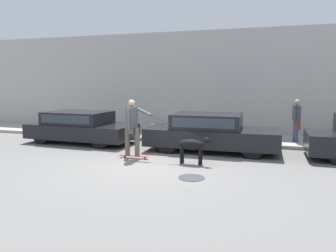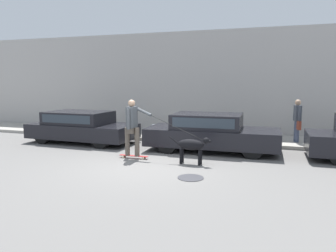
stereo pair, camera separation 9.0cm
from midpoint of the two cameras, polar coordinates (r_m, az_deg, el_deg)
The scene contains 10 objects.
ground_plane at distance 9.00m, azimuth -3.83°, elevation -7.02°, with size 36.00×36.00×0.00m, color slate.
back_wall at distance 14.58m, azimuth 5.37°, elevation 7.45°, with size 32.00×0.30×4.47m.
sidewalk_curb at distance 13.44m, azimuth 3.93°, elevation -1.86°, with size 30.00×2.38×0.12m.
parked_car_0 at distance 12.80m, azimuth -14.60°, elevation -0.17°, with size 4.07×1.88×1.18m.
parked_car_1 at distance 10.93m, azimuth 7.72°, elevation -1.18°, with size 4.35×1.90×1.24m.
dog at distance 9.14m, azimuth 4.44°, elevation -3.40°, with size 1.21×0.34×0.78m.
skateboarder at distance 9.78m, azimuth -5.96°, elevation 0.15°, with size 2.69×0.59×1.76m.
pedestrian_with_bag at distance 12.64m, azimuth 21.79°, elevation 1.15°, with size 0.27×0.68×1.54m.
manhole_cover at distance 7.95m, azimuth 4.29°, elevation -8.97°, with size 0.63×0.63×0.01m.
fire_hydrant at distance 12.34m, azimuth -2.37°, elevation -1.21°, with size 0.18×0.18×0.72m.
Camera 2 is at (3.36, -8.04, 2.28)m, focal length 35.00 mm.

